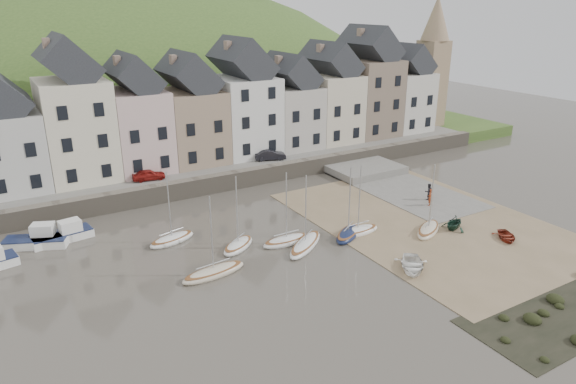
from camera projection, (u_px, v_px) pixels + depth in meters
ground at (326, 250)px, 41.17m from camera, size 160.00×160.00×0.00m
quay_land at (186, 149)px, 66.76m from camera, size 90.00×30.00×1.50m
quay_street at (221, 165)px, 57.20m from camera, size 70.00×7.00×0.10m
seawall at (235, 180)px, 54.59m from camera, size 70.00×1.20×1.80m
beach at (427, 221)px, 46.42m from camera, size 18.00×26.00×0.06m
slipway at (400, 188)px, 54.78m from camera, size 8.00×18.00×0.12m
hillside at (113, 217)px, 93.46m from camera, size 134.40×84.00×84.00m
townhouse_terrace at (221, 107)px, 58.87m from camera, size 61.05×8.00×13.93m
church_spire at (433, 58)px, 73.24m from camera, size 4.00×4.00×18.00m
sailboat_0 at (172, 239)px, 42.38m from camera, size 4.36×2.54×6.32m
sailboat_1 at (238, 245)px, 41.31m from camera, size 3.94×3.37×6.32m
sailboat_2 at (214, 272)px, 37.21m from camera, size 5.16×2.08×6.32m
sailboat_3 at (286, 240)px, 42.15m from camera, size 4.27×1.53×6.32m
sailboat_4 at (305, 244)px, 41.49m from camera, size 5.26×4.42×6.32m
sailboat_5 at (348, 234)px, 43.39m from camera, size 4.22×3.53×6.32m
sailboat_6 at (358, 231)px, 43.92m from camera, size 4.11×1.52×6.32m
sailboat_7 at (428, 229)px, 44.20m from camera, size 4.50×3.53×6.32m
motorboat_0 at (64, 234)px, 42.57m from camera, size 4.96×2.44×1.70m
motorboat_2 at (38, 239)px, 41.67m from camera, size 5.23×3.57×1.70m
rowboat_white at (412, 265)px, 37.88m from camera, size 4.15×4.30×0.73m
rowboat_green at (454, 223)px, 44.52m from camera, size 2.84×2.61×1.25m
rowboat_red at (506, 236)px, 42.75m from camera, size 3.01×3.22×0.54m
person_red at (430, 197)px, 49.56m from camera, size 0.72×0.62×1.67m
person_dark at (428, 192)px, 51.03m from camera, size 0.91×0.77×1.66m
car_left at (149, 175)px, 52.17m from camera, size 3.40×1.71×1.11m
car_right at (270, 155)px, 58.85m from camera, size 3.76×2.29×1.17m
shore_rocks at (567, 308)px, 33.06m from camera, size 14.00×6.02×0.73m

